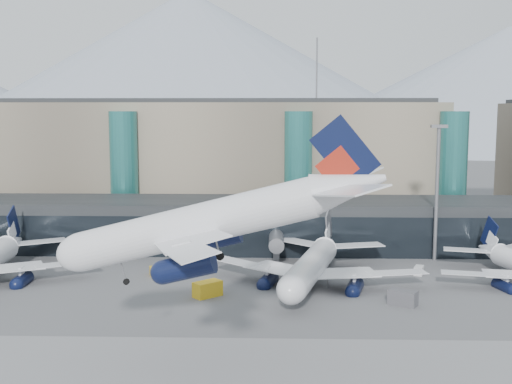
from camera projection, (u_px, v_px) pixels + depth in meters
ground at (277, 354)px, 74.84m from camera, size 900.00×900.00×0.00m
concourse at (276, 224)px, 131.44m from camera, size 170.00×27.00×10.00m
terminal_main at (178, 161)px, 162.81m from camera, size 130.00×30.00×31.00m
teal_towers at (211, 173)px, 146.85m from camera, size 116.40×19.40×46.00m
mountain_ridge at (298, 84)px, 445.29m from camera, size 910.00×400.00×110.00m
lightmast_mid at (437, 185)px, 119.73m from camera, size 3.00×1.20×25.60m
hero_jet at (226, 210)px, 67.77m from camera, size 38.17×38.26×12.41m
jet_parked_mid at (315, 255)px, 105.47m from camera, size 36.91×38.20×12.27m
veh_b at (154, 271)px, 110.44m from camera, size 2.09×2.75×1.41m
veh_c at (403, 298)px, 93.48m from camera, size 4.56×3.89×2.24m
veh_d at (419, 270)px, 110.82m from camera, size 2.24×2.91×1.48m
veh_g at (363, 273)px, 108.97m from camera, size 2.97×2.80×1.51m
veh_h at (207, 289)px, 97.75m from camera, size 4.68×4.53×2.36m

